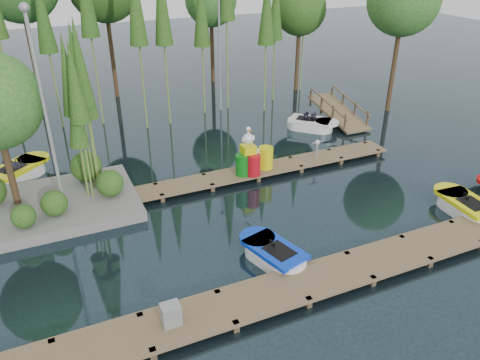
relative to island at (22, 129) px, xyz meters
name	(u,v)px	position (x,y,z in m)	size (l,w,h in m)	color
ground_plane	(233,215)	(6.30, -3.29, -3.18)	(90.00, 90.00, 0.00)	#1D2F37
near_dock	(297,286)	(6.30, -7.79, -2.95)	(18.00, 1.50, 0.50)	brown
far_dock	(231,176)	(7.30, -0.79, -2.95)	(15.00, 1.20, 0.50)	brown
island	(22,129)	(0.00, 0.00, 0.00)	(6.20, 4.20, 6.75)	slate
tree_screen	(102,4)	(4.26, 7.31, 2.93)	(34.42, 18.53, 10.31)	#402E1B
lamp_island	(43,102)	(0.80, -0.79, 1.08)	(0.30, 0.30, 7.25)	gray
lamp_rear	(219,34)	(10.30, 7.71, 1.08)	(0.30, 0.30, 7.25)	gray
ramp	(338,112)	(15.30, 3.21, -2.60)	(1.50, 3.94, 1.49)	brown
boat_blue	(274,255)	(6.37, -6.26, -2.94)	(1.75, 2.72, 0.84)	white
boat_yellow_near	(465,207)	(14.02, -6.60, -2.92)	(1.39, 2.74, 0.90)	white
boat_yellow_far	(18,172)	(-0.64, 3.04, -2.88)	(2.97, 2.83, 1.42)	white
boat_white_far	(311,124)	(13.39, 2.86, -2.90)	(2.73, 2.73, 1.26)	white
utility_cabinet	(171,314)	(2.66, -7.79, -2.59)	(0.47, 0.40, 0.58)	gray
yellow_barrel	(266,158)	(8.87, -0.79, -2.42)	(0.61, 0.61, 0.92)	#D5D90B
drum_cluster	(249,160)	(8.04, -0.94, -2.30)	(1.16, 1.06, 2.00)	#0B6B13
seagull_post	(317,146)	(11.39, -0.79, -2.33)	(0.51, 0.28, 0.82)	gray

